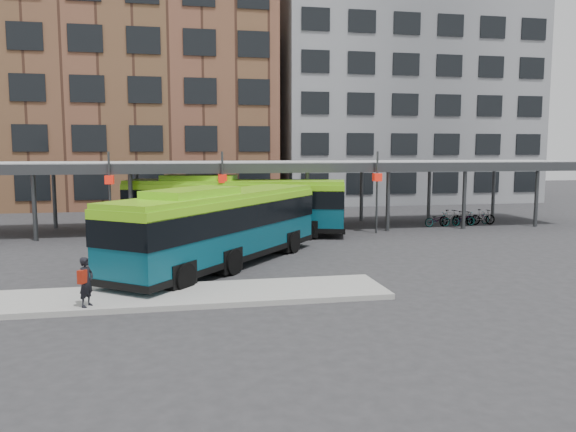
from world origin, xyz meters
name	(u,v)px	position (x,y,z in m)	size (l,w,h in m)	color
ground	(317,272)	(0.00, 0.00, 0.00)	(120.00, 120.00, 0.00)	#28282B
boarding_island	(178,296)	(-5.50, -3.00, 0.09)	(14.00, 3.00, 0.18)	gray
canopy	(266,166)	(-0.06, 12.87, 3.91)	(40.00, 6.53, 4.80)	#999B9E
building_brick	(124,82)	(-10.00, 32.00, 11.00)	(26.00, 14.00, 22.00)	brown
building_grey	(396,98)	(16.00, 32.00, 10.00)	(24.00, 14.00, 20.00)	slate
bus_front	(222,225)	(-3.64, 1.89, 1.77)	(9.66, 11.34, 3.40)	#073E4F
bus_rear	(234,204)	(-2.29, 10.59, 1.80)	(12.76, 6.12, 3.45)	#073E4F
pedestrian	(86,282)	(-8.17, -4.11, 0.95)	(0.58, 0.66, 1.51)	black
bike_rack	(461,218)	(12.59, 11.86, 0.48)	(5.10, 1.38, 1.07)	slate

